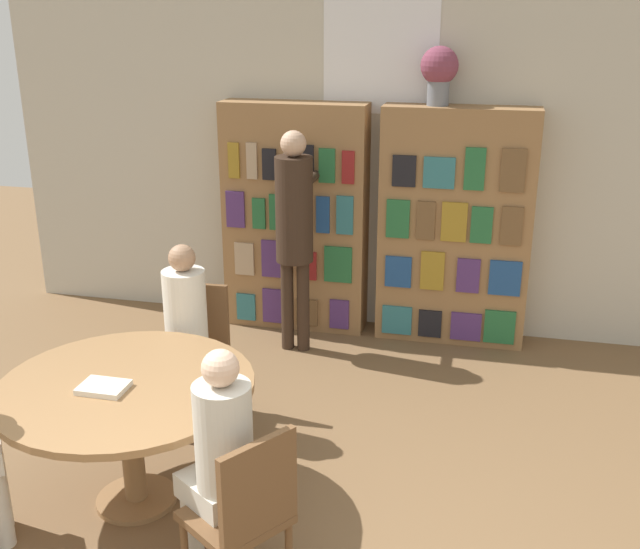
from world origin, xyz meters
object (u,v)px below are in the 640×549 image
Objects in this scene: bookshelf_left at (295,218)px; seated_reader_right at (219,456)px; flower_vase at (439,70)px; librarian_standing at (295,221)px; reading_table at (127,401)px; chair_far_side at (245,511)px; seated_reader_left at (184,328)px; bookshelf_right at (455,228)px; chair_left_side at (196,345)px.

seated_reader_right is (0.47, -3.10, -0.26)m from bookshelf_left.
flower_vase is 0.25× the size of librarian_standing.
flower_vase reaches higher than seated_reader_right.
flower_vase is 3.33m from reading_table.
bookshelf_left reaches higher than chair_far_side.
bookshelf_left is 1.55× the size of seated_reader_right.
seated_reader_left is at bearing 62.97° from seated_reader_right.
chair_far_side is (0.84, -0.57, -0.14)m from reading_table.
reading_table is at bearing 90.00° from seated_reader_right.
bookshelf_right is at bearing 18.92° from seated_reader_right.
bookshelf_right is at bearing -0.02° from bookshelf_left.
bookshelf_right is 1.55× the size of seated_reader_left.
seated_reader_right is (0.72, -1.47, 0.20)m from chair_left_side.
chair_left_side is 1.00× the size of chair_far_side.
chair_far_side is (-0.69, -3.20, -0.45)m from bookshelf_right.
reading_table is 1.52× the size of chair_far_side.
bookshelf_right is at bearing -132.66° from seated_reader_left.
reading_table is 0.83m from seated_reader_right.
bookshelf_right is at bearing 21.92° from chair_far_side.
flower_vase is 0.49× the size of chair_left_side.
bookshelf_left is 1.08× the size of librarian_standing.
flower_vase is at bearing 0.24° from bookshelf_left.
chair_far_side is at bearing -98.93° from flower_vase.
bookshelf_left is at bearing -99.69° from seated_reader_left.
librarian_standing is (0.35, 2.14, 0.44)m from reading_table.
chair_far_side is at bearing -79.70° from librarian_standing.
bookshelf_left is 1.84m from seated_reader_left.
seated_reader_right is at bearing -101.90° from flower_vase.
bookshelf_left reaches higher than reading_table.
bookshelf_right is 2.14× the size of chair_far_side.
bookshelf_left is 3.29m from chair_far_side.
seated_reader_right is at bearing -105.14° from bookshelf_right.
seated_reader_left is at bearing -130.72° from bookshelf_right.
bookshelf_right is 3.06m from reading_table.
librarian_standing is at bearing -107.96° from seated_reader_left.
chair_left_side is 0.51× the size of librarian_standing.
flower_vase reaches higher than bookshelf_right.
chair_far_side is 0.27m from seated_reader_right.
bookshelf_right is 2.14× the size of chair_left_side.
flower_vase is 2.70m from chair_left_side.
chair_left_side is (-1.38, -1.63, -1.66)m from flower_vase.
flower_vase is 3.65m from chair_far_side.
seated_reader_left reaches higher than reading_table.
bookshelf_left reaches higher than seated_reader_right.
seated_reader_right is (0.69, -0.46, 0.06)m from reading_table.
seated_reader_left is 1.00× the size of seated_reader_right.
bookshelf_right reaches higher than seated_reader_left.
flower_vase reaches higher than reading_table.
bookshelf_left is 1.00× the size of bookshelf_right.
seated_reader_right is (-0.65, -3.11, -1.46)m from flower_vase.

